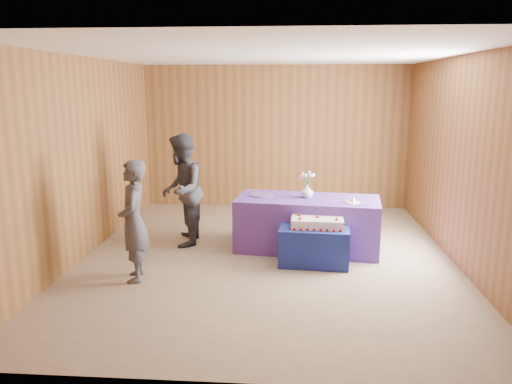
# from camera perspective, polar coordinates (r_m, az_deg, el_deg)

# --- Properties ---
(ground) EXTENTS (6.00, 6.00, 0.00)m
(ground) POSITION_cam_1_polar(r_m,az_deg,el_deg) (6.93, 1.25, -7.42)
(ground) COLOR #86755C
(ground) RESTS_ON ground
(room_shell) EXTENTS (5.04, 6.04, 2.72)m
(room_shell) POSITION_cam_1_polar(r_m,az_deg,el_deg) (6.55, 1.32, 7.62)
(room_shell) COLOR brown
(room_shell) RESTS_ON ground
(cake_table) EXTENTS (0.95, 0.77, 0.50)m
(cake_table) POSITION_cam_1_polar(r_m,az_deg,el_deg) (6.71, 6.69, -5.91)
(cake_table) COLOR navy
(cake_table) RESTS_ON ground
(serving_table) EXTENTS (2.09, 1.13, 0.75)m
(serving_table) POSITION_cam_1_polar(r_m,az_deg,el_deg) (7.19, 5.90, -3.62)
(serving_table) COLOR #58389A
(serving_table) RESTS_ON ground
(sheet_cake) EXTENTS (0.72, 0.51, 0.16)m
(sheet_cake) POSITION_cam_1_polar(r_m,az_deg,el_deg) (6.59, 7.01, -3.41)
(sheet_cake) COLOR white
(sheet_cake) RESTS_ON cake_table
(vase) EXTENTS (0.21, 0.21, 0.18)m
(vase) POSITION_cam_1_polar(r_m,az_deg,el_deg) (7.12, 5.86, 0.09)
(vase) COLOR silver
(vase) RESTS_ON serving_table
(flower_spray) EXTENTS (0.22, 0.21, 0.17)m
(flower_spray) POSITION_cam_1_polar(r_m,az_deg,el_deg) (7.07, 5.90, 1.92)
(flower_spray) COLOR #346D2B
(flower_spray) RESTS_ON vase
(platter) EXTENTS (0.42, 0.42, 0.02)m
(platter) POSITION_cam_1_polar(r_m,az_deg,el_deg) (7.22, 0.65, -0.34)
(platter) COLOR #5F4C98
(platter) RESTS_ON serving_table
(plate) EXTENTS (0.28, 0.28, 0.01)m
(plate) POSITION_cam_1_polar(r_m,az_deg,el_deg) (6.91, 10.92, -1.16)
(plate) COLOR white
(plate) RESTS_ON serving_table
(cake_slice) EXTENTS (0.08, 0.08, 0.08)m
(cake_slice) POSITION_cam_1_polar(r_m,az_deg,el_deg) (6.90, 10.93, -0.87)
(cake_slice) COLOR white
(cake_slice) RESTS_ON plate
(knife) EXTENTS (0.26, 0.07, 0.00)m
(knife) POSITION_cam_1_polar(r_m,az_deg,el_deg) (6.76, 11.90, -1.54)
(knife) COLOR silver
(knife) RESTS_ON serving_table
(guest_left) EXTENTS (0.47, 0.61, 1.47)m
(guest_left) POSITION_cam_1_polar(r_m,az_deg,el_deg) (6.11, -13.83, -3.25)
(guest_left) COLOR #3D3D48
(guest_left) RESTS_ON ground
(guest_right) EXTENTS (0.68, 0.85, 1.64)m
(guest_right) POSITION_cam_1_polar(r_m,az_deg,el_deg) (7.34, -8.47, 0.21)
(guest_right) COLOR #31313A
(guest_right) RESTS_ON ground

